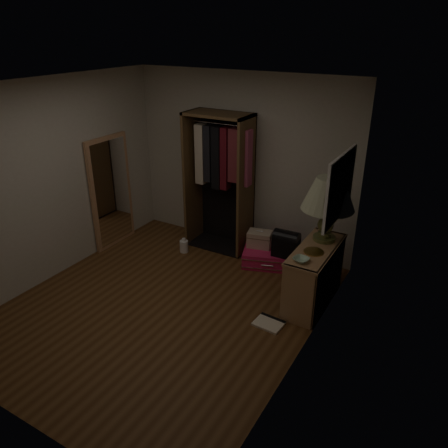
{
  "coord_description": "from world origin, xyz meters",
  "views": [
    {
      "loc": [
        2.88,
        -3.5,
        3.16
      ],
      "look_at": [
        0.3,
        0.95,
        0.8
      ],
      "focal_mm": 35.0,
      "sensor_mm": 36.0,
      "label": 1
    }
  ],
  "objects": [
    {
      "name": "ceramic_bowl",
      "position": [
        1.49,
        0.61,
        0.77
      ],
      "size": [
        0.21,
        0.21,
        0.04
      ],
      "primitive_type": "imported",
      "rotation": [
        0.0,
        0.0,
        -0.21
      ],
      "color": "#ADD0B5",
      "rests_on": "console_bookshelf"
    },
    {
      "name": "brass_tray",
      "position": [
        1.54,
        0.89,
        0.76
      ],
      "size": [
        0.28,
        0.28,
        0.01
      ],
      "rotation": [
        0.0,
        0.0,
        -0.25
      ],
      "color": "olive",
      "rests_on": "console_bookshelf"
    },
    {
      "name": "white_jug",
      "position": [
        -0.6,
        1.28,
        0.1
      ],
      "size": [
        0.16,
        0.16,
        0.23
      ],
      "rotation": [
        0.0,
        0.0,
        0.3
      ],
      "color": "white",
      "rests_on": "ground"
    },
    {
      "name": "table_lamp",
      "position": [
        1.54,
        1.26,
        1.33
      ],
      "size": [
        0.8,
        0.8,
        0.8
      ],
      "rotation": [
        0.0,
        0.0,
        0.31
      ],
      "color": "#4F572A",
      "rests_on": "console_bookshelf"
    },
    {
      "name": "floor_book",
      "position": [
        1.27,
        0.33,
        0.01
      ],
      "size": [
        0.34,
        0.28,
        0.03
      ],
      "rotation": [
        0.0,
        0.0,
        -0.08
      ],
      "color": "#F5E8CE",
      "rests_on": "ground"
    },
    {
      "name": "room_walls",
      "position": [
        0.08,
        0.04,
        1.5
      ],
      "size": [
        3.52,
        4.02,
        2.6
      ],
      "color": "beige",
      "rests_on": "ground"
    },
    {
      "name": "train_case",
      "position": [
        0.5,
        1.62,
        0.35
      ],
      "size": [
        0.39,
        0.31,
        0.25
      ],
      "rotation": [
        0.0,
        0.0,
        0.23
      ],
      "color": "#BEA991",
      "rests_on": "pink_suitcase"
    },
    {
      "name": "pink_suitcase",
      "position": [
        0.68,
        1.6,
        0.11
      ],
      "size": [
        0.88,
        0.75,
        0.23
      ],
      "rotation": [
        0.0,
        0.0,
        0.34
      ],
      "color": "#E31B58",
      "rests_on": "ground"
    },
    {
      "name": "console_bookshelf",
      "position": [
        1.54,
        1.02,
        0.4
      ],
      "size": [
        0.42,
        1.12,
        0.75
      ],
      "color": "#AA7B52",
      "rests_on": "ground"
    },
    {
      "name": "black_bag",
      "position": [
        0.94,
        1.55,
        0.42
      ],
      "size": [
        0.36,
        0.24,
        0.38
      ],
      "rotation": [
        0.0,
        0.0,
        0.04
      ],
      "color": "black",
      "rests_on": "pink_suitcase"
    },
    {
      "name": "ground",
      "position": [
        0.0,
        0.0,
        0.0
      ],
      "size": [
        4.0,
        4.0,
        0.0
      ],
      "primitive_type": "plane",
      "color": "#553318",
      "rests_on": "ground"
    },
    {
      "name": "floor_mirror",
      "position": [
        -1.7,
        1.0,
        0.85
      ],
      "size": [
        0.06,
        0.8,
        1.7
      ],
      "color": "tan",
      "rests_on": "ground"
    },
    {
      "name": "open_wardrobe",
      "position": [
        -0.22,
        1.77,
        1.23
      ],
      "size": [
        0.99,
        0.5,
        2.05
      ],
      "color": "brown",
      "rests_on": "ground"
    }
  ]
}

